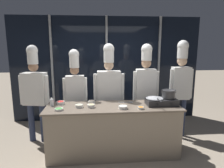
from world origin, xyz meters
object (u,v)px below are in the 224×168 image
(squeeze_bottle_clear, at_px, (52,102))
(chef_head, at_px, (35,89))
(stock_pot, at_px, (169,94))
(chef_apprentice, at_px, (181,80))
(prep_bowl_noodles, at_px, (79,106))
(chef_pastry, at_px, (146,84))
(portable_stove, at_px, (161,102))
(prep_bowl_bell_pepper, at_px, (60,103))
(prep_bowl_bean_sprouts, at_px, (123,107))
(prep_bowl_chicken, at_px, (92,101))
(chef_line, at_px, (109,87))
(chef_sous, at_px, (75,88))
(prep_bowl_scallions, at_px, (59,109))
(prep_bowl_carrots, at_px, (141,108))
(prep_bowl_ginger, at_px, (91,106))
(serving_spoon_slotted, at_px, (129,102))
(frying_pan, at_px, (155,97))

(squeeze_bottle_clear, distance_m, chef_head, 0.71)
(stock_pot, height_order, chef_apprentice, chef_apprentice)
(prep_bowl_noodles, distance_m, chef_pastry, 1.48)
(portable_stove, relative_size, prep_bowl_bell_pepper, 3.67)
(prep_bowl_noodles, bearing_deg, squeeze_bottle_clear, 166.32)
(chef_head, bearing_deg, prep_bowl_bean_sprouts, 164.85)
(prep_bowl_chicken, height_order, chef_line, chef_line)
(chef_sous, height_order, chef_line, chef_line)
(prep_bowl_scallions, bearing_deg, chef_sous, 75.54)
(prep_bowl_carrots, xyz_separation_m, prep_bowl_noodles, (-1.04, 0.19, 0.01))
(prep_bowl_scallions, bearing_deg, prep_bowl_noodles, 21.54)
(prep_bowl_scallions, xyz_separation_m, prep_bowl_noodles, (0.33, 0.13, 0.01))
(chef_head, relative_size, chef_line, 0.99)
(prep_bowl_ginger, relative_size, chef_pastry, 0.06)
(stock_pot, bearing_deg, prep_bowl_bean_sprouts, -169.34)
(prep_bowl_bell_pepper, bearing_deg, prep_bowl_carrots, -16.73)
(prep_bowl_ginger, bearing_deg, chef_head, 148.66)
(prep_bowl_carrots, distance_m, prep_bowl_noodles, 1.06)
(prep_bowl_ginger, height_order, chef_pastry, chef_pastry)
(serving_spoon_slotted, distance_m, chef_line, 0.56)
(prep_bowl_carrots, xyz_separation_m, chef_line, (-0.48, 0.80, 0.20))
(stock_pot, bearing_deg, chef_pastry, 114.80)
(serving_spoon_slotted, relative_size, chef_head, 0.14)
(prep_bowl_bean_sprouts, bearing_deg, chef_line, 103.71)
(chef_apprentice, bearing_deg, chef_line, 2.36)
(prep_bowl_noodles, xyz_separation_m, chef_line, (0.56, 0.61, 0.19))
(prep_bowl_carrots, bearing_deg, squeeze_bottle_clear, 168.57)
(serving_spoon_slotted, bearing_deg, prep_bowl_bean_sprouts, -115.03)
(prep_bowl_bean_sprouts, bearing_deg, chef_pastry, 52.00)
(portable_stove, height_order, frying_pan, frying_pan)
(chef_line, bearing_deg, prep_bowl_scallions, 41.39)
(prep_bowl_carrots, xyz_separation_m, prep_bowl_bean_sprouts, (-0.30, 0.05, 0.01))
(portable_stove, distance_m, squeeze_bottle_clear, 1.96)
(portable_stove, relative_size, prep_bowl_bean_sprouts, 3.61)
(prep_bowl_bean_sprouts, relative_size, serving_spoon_slotted, 0.54)
(frying_pan, bearing_deg, chef_line, 142.95)
(prep_bowl_chicken, relative_size, chef_head, 0.07)
(serving_spoon_slotted, bearing_deg, chef_pastry, 42.87)
(frying_pan, height_order, prep_bowl_ginger, frying_pan)
(prep_bowl_noodles, bearing_deg, prep_bowl_bell_pepper, 147.06)
(serving_spoon_slotted, height_order, chef_pastry, chef_pastry)
(prep_bowl_carrots, distance_m, serving_spoon_slotted, 0.43)
(stock_pot, xyz_separation_m, chef_head, (-2.52, 0.65, 0.01))
(prep_bowl_ginger, xyz_separation_m, chef_head, (-1.13, 0.69, 0.18))
(stock_pot, distance_m, squeeze_bottle_clear, 2.09)
(prep_bowl_bell_pepper, height_order, prep_bowl_bean_sprouts, prep_bowl_bell_pepper)
(squeeze_bottle_clear, bearing_deg, prep_bowl_ginger, -11.27)
(serving_spoon_slotted, relative_size, chef_pastry, 0.14)
(portable_stove, relative_size, chef_pastry, 0.27)
(prep_bowl_bell_pepper, bearing_deg, prep_bowl_noodles, -32.94)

